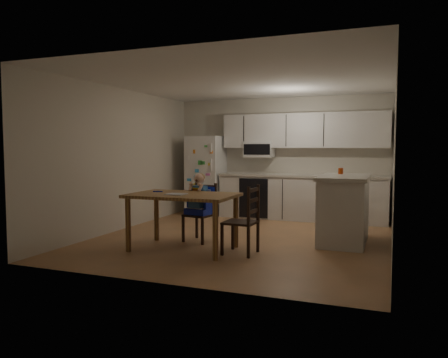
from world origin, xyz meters
TOP-DOWN VIEW (x-y plane):
  - room at (0.00, 0.48)m, footprint 4.52×5.01m
  - refrigerator at (-1.55, 2.15)m, footprint 0.72×0.70m
  - kitchen_run at (0.50, 2.24)m, footprint 3.37×0.62m
  - kitchen_island at (1.55, 0.34)m, footprint 0.73×1.39m
  - red_cup at (1.45, 0.77)m, footprint 0.08×0.08m
  - dining_table at (-0.55, -0.99)m, footprint 1.49×0.96m
  - napkin at (-0.60, -1.10)m, footprint 0.26×0.23m
  - toddler_spoon at (-1.03, -0.89)m, footprint 0.12×0.06m
  - chair_booster at (-0.54, -0.38)m, footprint 0.47×0.47m
  - chair_side at (0.40, -0.95)m, footprint 0.44×0.44m

SIDE VIEW (x-z plane):
  - kitchen_island at x=1.55m, z-range 0.00..1.03m
  - chair_side at x=0.40m, z-range 0.06..1.01m
  - chair_booster at x=-0.54m, z-range 0.11..1.18m
  - dining_table at x=-0.55m, z-range 0.29..1.09m
  - napkin at x=-0.60m, z-range 0.80..0.81m
  - toddler_spoon at x=-1.03m, z-range 0.80..0.82m
  - refrigerator at x=-1.55m, z-range 0.00..1.70m
  - kitchen_run at x=0.50m, z-range -0.20..1.95m
  - red_cup at x=1.45m, z-range 1.03..1.13m
  - room at x=0.00m, z-range -0.01..2.51m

